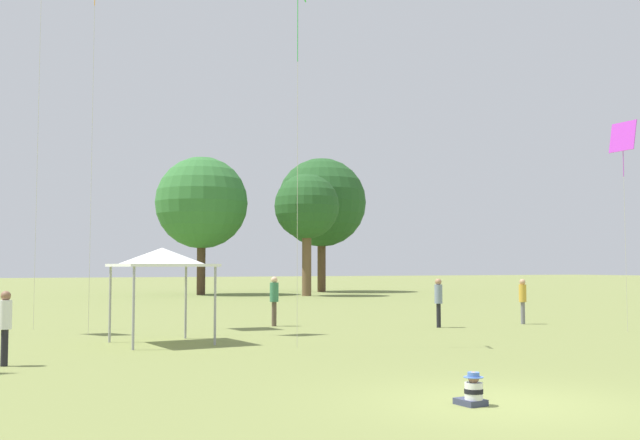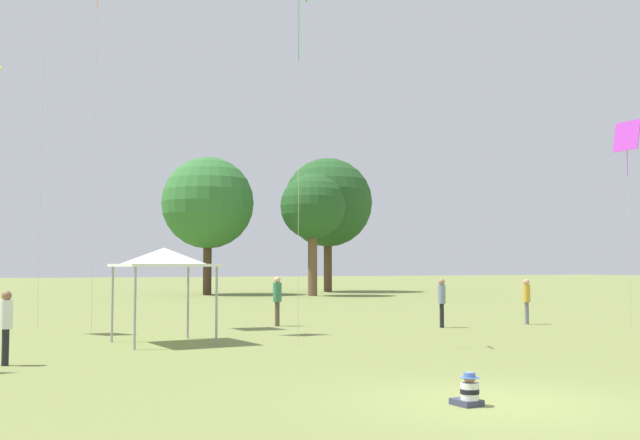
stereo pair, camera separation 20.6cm
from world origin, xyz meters
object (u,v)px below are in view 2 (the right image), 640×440
kite_4 (627,140)px  distant_tree_0 (208,203)px  person_standing_4 (277,296)px  person_standing_0 (442,297)px  distant_tree_1 (328,203)px  kite_6 (299,1)px  seated_toddler (469,392)px  canopy_tent (164,258)px  person_standing_1 (527,296)px  distant_tree_2 (313,207)px  person_standing_2 (6,320)px

kite_4 → distant_tree_0: bearing=-131.3°
person_standing_4 → person_standing_0: bearing=111.6°
kite_4 → distant_tree_1: distant_tree_1 is taller
kite_6 → distant_tree_1: (20.70, 40.91, -1.71)m
seated_toddler → canopy_tent: size_ratio=0.19×
person_standing_0 → person_standing_1: bearing=106.0°
distant_tree_0 → distant_tree_2: 8.75m
person_standing_1 → distant_tree_0: size_ratio=0.16×
person_standing_2 → seated_toddler: bearing=-118.1°
person_standing_2 → distant_tree_0: bearing=1.7°
seated_toddler → canopy_tent: 12.04m
person_standing_1 → distant_tree_1: distant_tree_1 is taller
kite_6 → person_standing_2: bearing=167.0°
person_standing_4 → distant_tree_2: 29.50m
person_standing_1 → kite_4: (0.95, -4.14, 5.51)m
person_standing_0 → distant_tree_2: 30.58m
person_standing_1 → distant_tree_0: distant_tree_0 is taller
kite_6 → seated_toddler: bearing=-113.3°
person_standing_0 → person_standing_2: 15.49m
kite_4 → canopy_tent: bearing=-56.8°
person_standing_0 → distant_tree_0: bearing=-165.6°
person_standing_4 → distant_tree_0: distant_tree_0 is taller
distant_tree_2 → kite_4: bearing=-95.7°
seated_toddler → canopy_tent: bearing=96.6°
distant_tree_1 → person_standing_2: bearing=-124.1°
canopy_tent → person_standing_0: bearing=7.0°
person_standing_0 → person_standing_2: bearing=-55.8°
person_standing_2 → kite_4: (19.62, 0.37, 5.55)m
canopy_tent → distant_tree_1: bearing=58.1°
person_standing_1 → distant_tree_2: distant_tree_2 is taller
person_standing_2 → canopy_tent: bearing=-28.5°
person_standing_2 → distant_tree_2: (22.92, 33.51, 5.72)m
seated_toddler → person_standing_2: 10.57m
person_standing_1 → person_standing_0: bearing=-37.7°
person_standing_4 → distant_tree_0: bearing=-138.6°
canopy_tent → kite_6: (3.05, -2.72, 7.15)m
person_standing_1 → canopy_tent: (-14.34, -1.23, 1.39)m
person_standing_2 → kite_4: 20.39m
distant_tree_1 → canopy_tent: bearing=-121.9°
person_standing_0 → kite_6: size_ratio=0.17×
kite_4 → person_standing_4: bearing=-82.6°
seated_toddler → canopy_tent: (-2.11, 11.64, 2.23)m
seated_toddler → person_standing_0: person_standing_0 is taller
seated_toddler → distant_tree_1: distant_tree_1 is taller
distant_tree_2 → distant_tree_0: bearing=138.3°
kite_4 → distant_tree_1: size_ratio=0.61×
seated_toddler → person_standing_4: size_ratio=0.29×
canopy_tent → person_standing_4: bearing=40.1°
person_standing_0 → person_standing_1: (3.86, -0.06, -0.03)m
person_standing_4 → distant_tree_2: bearing=-153.8°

